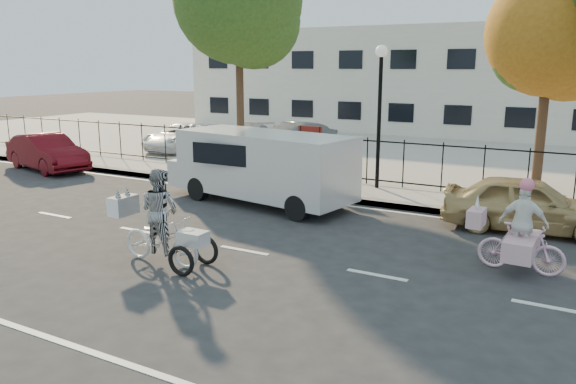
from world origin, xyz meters
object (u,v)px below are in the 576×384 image
Objects in this scene: pedestrian at (243,154)px; lot_car_b at (183,137)px; lot_car_c at (292,139)px; gold_sedan at (528,204)px; red_sedan at (47,152)px; lot_car_a at (249,140)px; white_van at (261,165)px; zebra_trike at (161,227)px; lamppost at (380,92)px; unicorn_bike at (520,238)px.

lot_car_b is (-6.35, 4.74, -0.33)m from pedestrian.
lot_car_b is 1.04× the size of lot_car_c.
gold_sedan is at bearing -13.50° from lot_car_c.
pedestrian is at bearing -68.91° from red_sedan.
lot_car_a is 1.86m from lot_car_c.
lot_car_b is (-8.07, 6.40, -0.38)m from white_van.
white_van is 1.42× the size of lot_car_a.
gold_sedan is at bearing -46.01° from lot_car_a.
zebra_trike is 13.46m from lot_car_c.
lot_car_a is at bearing -133.51° from lot_car_c.
lamppost is at bearing -21.63° from lot_car_b.
zebra_trike is at bearing -70.91° from white_van.
unicorn_bike is 15.07m from lot_car_a.
white_van reaches higher than lot_car_c.
zebra_trike is 0.58× the size of gold_sedan.
pedestrian is 0.45× the size of lot_car_c.
pedestrian is at bearing -55.81° from lot_car_c.
lamppost is 11.25m from lot_car_b.
unicorn_bike is 0.47× the size of gold_sedan.
red_sedan is 16.87m from gold_sedan.
lot_car_c is (1.68, 0.81, 0.07)m from lot_car_a.
white_van is (-2.40, -3.00, -1.98)m from lamppost.
pedestrian is at bearing 77.85° from gold_sedan.
lamppost is 1.04× the size of red_sedan.
lot_car_a reaches higher than lot_car_b.
pedestrian is (-8.92, 3.97, 0.40)m from unicorn_bike.
lot_car_a is at bearing 3.28° from lot_car_b.
white_van is (-0.88, 5.25, 0.38)m from zebra_trike.
white_van is at bearing 108.13° from pedestrian.
zebra_trike reaches higher than gold_sedan.
unicorn_bike is (6.32, 2.93, -0.07)m from zebra_trike.
lot_car_a is (-12.01, 9.11, 0.08)m from unicorn_bike.
unicorn_bike is 0.99× the size of pedestrian.
lot_car_a is (-4.81, 6.79, -0.36)m from white_van.
unicorn_bike reaches higher than red_sedan.
lamppost is at bearing 57.61° from gold_sedan.
white_van is (-7.20, 2.31, 0.44)m from unicorn_bike.
lot_car_a is at bearing 134.87° from white_van.
lamppost is 8.48m from lot_car_a.
zebra_trike is at bearing 82.82° from pedestrian.
lot_car_b is at bearing 151.14° from white_van.
zebra_trike reaches higher than red_sedan.
white_van reaches higher than lot_car_b.
red_sedan is 1.06× the size of gold_sedan.
lamppost is at bearing 60.92° from white_van.
pedestrian reaches higher than lot_car_a.
lamppost reaches higher than pedestrian.
white_van is 10.30m from lot_car_b.
lamppost is 1.02× the size of lot_car_a.
white_van reaches higher than lot_car_a.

